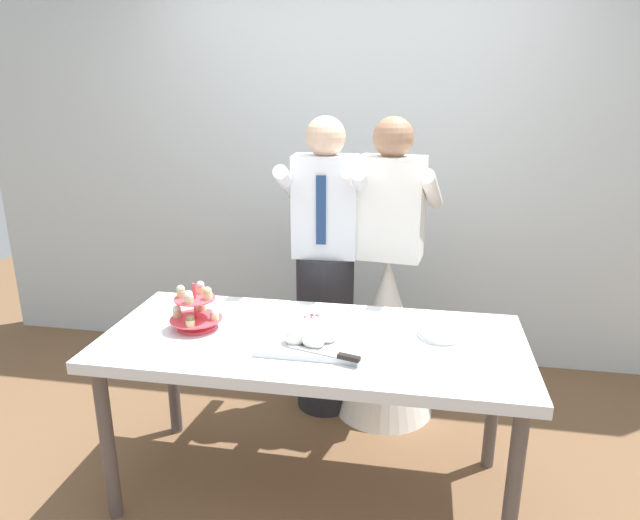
{
  "coord_description": "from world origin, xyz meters",
  "views": [
    {
      "loc": [
        0.42,
        -2.16,
        1.81
      ],
      "look_at": [
        0.01,
        0.15,
        1.07
      ],
      "focal_mm": 31.57,
      "sensor_mm": 36.0,
      "label": 1
    }
  ],
  "objects": [
    {
      "name": "person_groom",
      "position": [
        -0.07,
        0.74,
        0.75
      ],
      "size": [
        0.48,
        0.51,
        1.66
      ],
      "color": "#232328",
      "rests_on": "ground_plane"
    },
    {
      "name": "person_bride",
      "position": [
        0.27,
        0.75,
        0.58
      ],
      "size": [
        0.56,
        0.56,
        1.66
      ],
      "color": "white",
      "rests_on": "ground_plane"
    },
    {
      "name": "dessert_table",
      "position": [
        0.0,
        0.0,
        0.7
      ],
      "size": [
        1.8,
        0.8,
        0.78
      ],
      "color": "silver",
      "rests_on": "ground_plane"
    },
    {
      "name": "plate_stack",
      "position": [
        0.55,
        0.1,
        0.8
      ],
      "size": [
        0.2,
        0.2,
        0.04
      ],
      "color": "white",
      "rests_on": "dessert_table"
    },
    {
      "name": "cupcake_stand",
      "position": [
        -0.52,
        0.0,
        0.86
      ],
      "size": [
        0.23,
        0.23,
        0.21
      ],
      "color": "#D83F4C",
      "rests_on": "dessert_table"
    },
    {
      "name": "rear_wall",
      "position": [
        0.0,
        1.49,
        1.45
      ],
      "size": [
        5.2,
        0.1,
        2.9
      ],
      "primitive_type": "cube",
      "color": "silver",
      "rests_on": "ground_plane"
    },
    {
      "name": "main_cake_tray",
      "position": [
        0.01,
        -0.08,
        0.82
      ],
      "size": [
        0.43,
        0.33,
        0.13
      ],
      "color": "silver",
      "rests_on": "dessert_table"
    },
    {
      "name": "ground_plane",
      "position": [
        0.0,
        0.0,
        0.0
      ],
      "size": [
        8.0,
        8.0,
        0.0
      ],
      "primitive_type": "plane",
      "color": "brown"
    }
  ]
}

